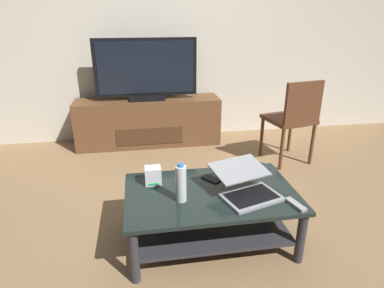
# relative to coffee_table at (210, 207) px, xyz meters

# --- Properties ---
(ground_plane) EXTENTS (7.68, 7.68, 0.00)m
(ground_plane) POSITION_rel_coffee_table_xyz_m (-0.08, 0.15, -0.28)
(ground_plane) COLOR olive
(back_wall) EXTENTS (6.40, 0.12, 2.80)m
(back_wall) POSITION_rel_coffee_table_xyz_m (-0.08, 2.26, 1.12)
(back_wall) COLOR beige
(back_wall) RESTS_ON ground
(coffee_table) EXTENTS (1.15, 0.72, 0.40)m
(coffee_table) POSITION_rel_coffee_table_xyz_m (0.00, 0.00, 0.00)
(coffee_table) COLOR black
(coffee_table) RESTS_ON ground
(media_cabinet) EXTENTS (1.71, 0.41, 0.56)m
(media_cabinet) POSITION_rel_coffee_table_xyz_m (-0.34, 1.94, 0.00)
(media_cabinet) COLOR brown
(media_cabinet) RESTS_ON ground
(television) EXTENTS (1.16, 0.20, 0.70)m
(television) POSITION_rel_coffee_table_xyz_m (-0.34, 1.92, 0.62)
(television) COLOR black
(television) RESTS_ON media_cabinet
(dining_chair) EXTENTS (0.52, 0.52, 0.91)m
(dining_chair) POSITION_rel_coffee_table_xyz_m (1.13, 1.13, 0.24)
(dining_chair) COLOR #59331E
(dining_chair) RESTS_ON ground
(laptop) EXTENTS (0.47, 0.50, 0.17)m
(laptop) POSITION_rel_coffee_table_xyz_m (0.22, -0.07, 0.18)
(laptop) COLOR gray
(laptop) RESTS_ON coffee_table
(router_box) EXTENTS (0.11, 0.10, 0.12)m
(router_box) POSITION_rel_coffee_table_xyz_m (-0.38, 0.18, 0.18)
(router_box) COLOR silver
(router_box) RESTS_ON coffee_table
(water_bottle_near) EXTENTS (0.07, 0.07, 0.26)m
(water_bottle_near) POSITION_rel_coffee_table_xyz_m (-0.21, -0.08, 0.25)
(water_bottle_near) COLOR silver
(water_bottle_near) RESTS_ON coffee_table
(cell_phone) EXTENTS (0.14, 0.15, 0.01)m
(cell_phone) POSITION_rel_coffee_table_xyz_m (0.04, 0.16, 0.13)
(cell_phone) COLOR black
(cell_phone) RESTS_ON coffee_table
(tv_remote) EXTENTS (0.08, 0.17, 0.02)m
(tv_remote) POSITION_rel_coffee_table_xyz_m (0.49, -0.26, 0.13)
(tv_remote) COLOR #99999E
(tv_remote) RESTS_ON coffee_table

